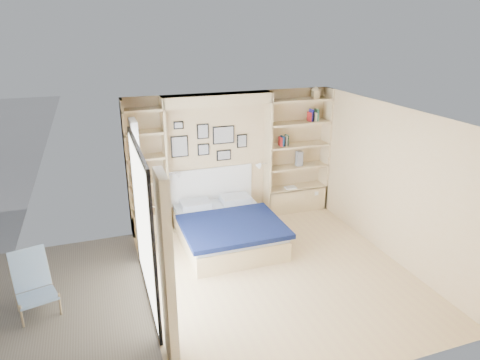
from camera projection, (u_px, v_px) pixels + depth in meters
name	position (u px, v px, depth m)	size (l,w,h in m)	color
ground	(276.00, 272.00, 6.74)	(4.50, 4.50, 0.00)	tan
room_shell	(223.00, 179.00, 7.59)	(4.50, 4.50, 4.50)	tan
bed	(227.00, 228.00, 7.58)	(1.68, 2.08, 1.07)	tan
photo_gallery	(208.00, 141.00, 8.01)	(1.48, 0.02, 0.82)	black
reading_lamps	(220.00, 169.00, 8.04)	(1.92, 0.12, 0.15)	silver
shelf_decor	(286.00, 133.00, 8.32)	(3.51, 0.23, 2.03)	#A51E1E
deck	(25.00, 321.00, 5.63)	(3.20, 4.00, 0.05)	#756856
deck_chair	(34.00, 284.00, 5.75)	(0.67, 0.91, 0.82)	tan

